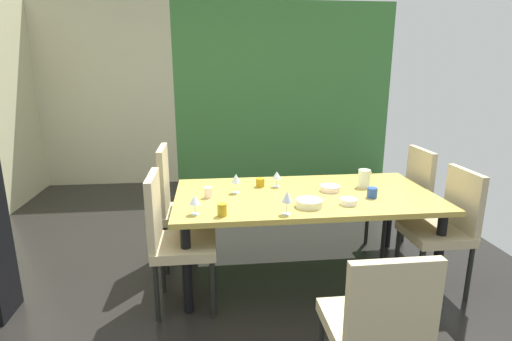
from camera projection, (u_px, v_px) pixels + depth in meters
ground_plane at (231, 283)px, 3.26m from camera, size 5.23×6.23×0.02m
back_panel_interior at (104, 95)px, 5.69m from camera, size 1.98×0.10×2.61m
garden_window_panel at (284, 94)px, 5.98m from camera, size 3.25×0.10×2.61m
dining_table at (305, 201)px, 3.23m from camera, size 2.07×1.06×0.71m
chair_right_near at (446, 223)px, 3.05m from camera, size 0.44×0.44×0.96m
chair_right_far at (406, 196)px, 3.68m from camera, size 0.44×0.44×0.98m
chair_head_near at (378, 324)px, 1.88m from camera, size 0.44×0.44×0.92m
chair_left_far at (178, 202)px, 3.44m from camera, size 0.45×0.44×1.05m
chair_left_near at (172, 235)px, 2.82m from camera, size 0.45×0.44×1.00m
wine_glass_center at (287, 197)px, 2.74m from camera, size 0.08×0.08×0.17m
wine_glass_near_shelf at (236, 179)px, 3.20m from camera, size 0.08×0.08×0.16m
wine_glass_rear at (195, 200)px, 2.74m from camera, size 0.08×0.08×0.14m
wine_glass_east at (277, 176)px, 3.37m from camera, size 0.07×0.07×0.14m
serving_bowl_north at (309, 203)px, 2.91m from camera, size 0.20×0.20×0.05m
serving_bowl_near_window at (349, 202)px, 2.95m from camera, size 0.13×0.13×0.04m
serving_bowl_south at (330, 188)px, 3.27m from camera, size 0.16×0.16×0.05m
cup_right at (222, 210)px, 2.73m from camera, size 0.07×0.07×0.09m
cup_left at (208, 192)px, 3.11m from camera, size 0.06×0.06×0.08m
cup_west at (372, 193)px, 3.11m from camera, size 0.08×0.08×0.08m
cup_corner at (260, 183)px, 3.39m from camera, size 0.07×0.07×0.07m
pitcher_front at (364, 178)px, 3.37m from camera, size 0.11×0.10×0.15m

